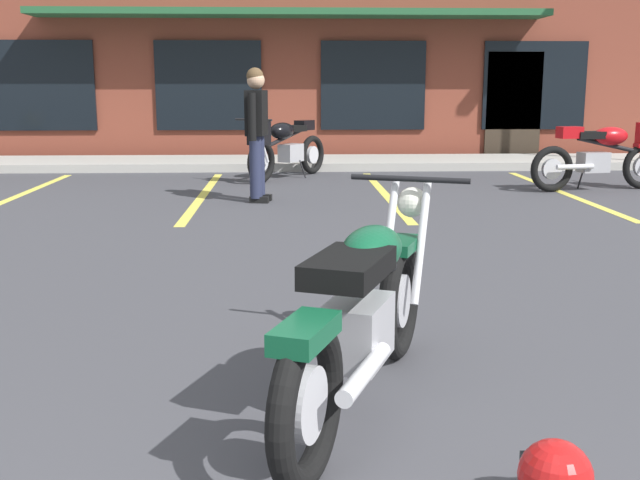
{
  "coord_description": "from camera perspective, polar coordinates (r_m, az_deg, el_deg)",
  "views": [
    {
      "loc": [
        -0.1,
        -0.88,
        1.46
      ],
      "look_at": [
        0.09,
        3.59,
        0.55
      ],
      "focal_mm": 42.72,
      "sensor_mm": 36.0,
      "label": 1
    }
  ],
  "objects": [
    {
      "name": "motorcycle_red_sportbike",
      "position": [
        11.48,
        20.66,
        6.13
      ],
      "size": [
        2.09,
        0.81,
        0.98
      ],
      "color": "black",
      "rests_on": "ground_plane"
    },
    {
      "name": "helmet_on_pavement",
      "position": [
        2.88,
        17.2,
        -16.53
      ],
      "size": [
        0.26,
        0.26,
        0.26
      ],
      "color": "#B71414",
      "rests_on": "ground_plane"
    },
    {
      "name": "motorcycle_foreground_classic",
      "position": [
        3.45,
        3.35,
        -5.32
      ],
      "size": [
        1.08,
        2.0,
        0.98
      ],
      "color": "black",
      "rests_on": "ground_plane"
    },
    {
      "name": "sidewalk_kerb",
      "position": [
        13.96,
        -2.09,
        5.81
      ],
      "size": [
        22.0,
        1.8,
        0.14
      ],
      "primitive_type": "cube",
      "color": "#A8A59E",
      "rests_on": "ground_plane"
    },
    {
      "name": "painted_stall_lines",
      "position": [
        10.4,
        -1.93,
        3.46
      ],
      "size": [
        12.49,
        4.8,
        0.01
      ],
      "color": "#DBCC4C",
      "rests_on": "ground_plane"
    },
    {
      "name": "motorcycle_black_cruiser",
      "position": [
        12.07,
        -2.73,
        7.08
      ],
      "size": [
        1.42,
        1.83,
        0.98
      ],
      "color": "black",
      "rests_on": "ground_plane"
    },
    {
      "name": "brick_storefront_building",
      "position": [
        17.78,
        -2.24,
        12.58
      ],
      "size": [
        15.95,
        6.32,
        3.57
      ],
      "color": "brown",
      "rests_on": "ground_plane"
    },
    {
      "name": "person_in_shorts_foreground",
      "position": [
        9.67,
        -4.77,
        8.47
      ],
      "size": [
        0.33,
        0.61,
        1.68
      ],
      "color": "black",
      "rests_on": "ground_plane"
    },
    {
      "name": "ground_plane",
      "position": [
        5.26,
        -1.29,
        -4.6
      ],
      "size": [
        80.0,
        80.0,
        0.0
      ],
      "primitive_type": "plane",
      "color": "#3D3D42"
    }
  ]
}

